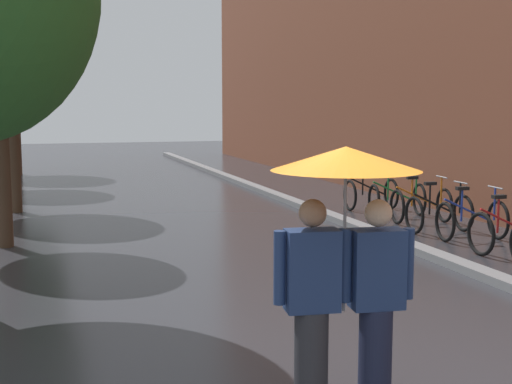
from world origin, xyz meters
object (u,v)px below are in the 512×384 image
object	(u,v)px
parked_bicycle_2	(508,231)
couple_under_umbrella	(345,237)
parked_bicycle_4	(439,213)
parked_bicycle_5	(421,205)
parked_bicycle_7	(371,193)
street_tree_4	(13,58)
parked_bicycle_3	(472,219)
street_tree_2	(9,36)
parked_bicycle_6	(397,199)
street_tree_3	(6,66)

from	to	relation	value
parked_bicycle_2	couple_under_umbrella	xyz separation A→B (m)	(-4.92, -4.45, 1.00)
parked_bicycle_4	parked_bicycle_5	distance (m)	1.04
parked_bicycle_4	parked_bicycle_7	size ratio (longest dim) A/B	1.00
street_tree_4	parked_bicycle_3	distance (m)	16.98
parked_bicycle_4	street_tree_4	bearing A→B (deg)	119.67
parked_bicycle_2	parked_bicycle_4	size ratio (longest dim) A/B	0.98
street_tree_2	parked_bicycle_3	size ratio (longest dim) A/B	4.89
parked_bicycle_6	street_tree_2	bearing A→B (deg)	158.83
parked_bicycle_7	couple_under_umbrella	size ratio (longest dim) A/B	0.54
street_tree_4	parked_bicycle_5	world-z (taller)	street_tree_4
street_tree_2	street_tree_4	bearing A→B (deg)	91.40
street_tree_2	couple_under_umbrella	xyz separation A→B (m)	(2.73, -11.39, -2.47)
street_tree_2	street_tree_3	bearing A→B (deg)	93.43
parked_bicycle_4	couple_under_umbrella	size ratio (longest dim) A/B	0.54
parked_bicycle_5	parked_bicycle_6	xyz separation A→B (m)	(-0.02, 0.96, 0.00)
parked_bicycle_2	parked_bicycle_5	bearing A→B (deg)	86.39
parked_bicycle_5	couple_under_umbrella	bearing A→B (deg)	-124.58
parked_bicycle_7	couple_under_umbrella	bearing A→B (deg)	-117.99
street_tree_3	couple_under_umbrella	size ratio (longest dim) A/B	2.45
street_tree_4	parked_bicycle_7	xyz separation A→B (m)	(7.90, -10.79, -3.58)
parked_bicycle_7	street_tree_3	bearing A→B (deg)	140.34
street_tree_3	parked_bicycle_5	bearing A→B (deg)	-46.44
street_tree_3	parked_bicycle_3	size ratio (longest dim) A/B	4.41
street_tree_2	street_tree_3	world-z (taller)	street_tree_2
parked_bicycle_5	parked_bicycle_6	world-z (taller)	same
parked_bicycle_3	parked_bicycle_5	xyz separation A→B (m)	(0.10, 1.85, 0.00)
street_tree_3	parked_bicycle_7	size ratio (longest dim) A/B	4.57
parked_bicycle_4	parked_bicycle_6	bearing A→B (deg)	84.07
street_tree_3	parked_bicycle_4	distance (m)	12.75
parked_bicycle_2	parked_bicycle_4	distance (m)	1.94
parked_bicycle_6	couple_under_umbrella	distance (m)	9.84
parked_bicycle_2	parked_bicycle_3	size ratio (longest dim) A/B	0.95
parked_bicycle_7	parked_bicycle_3	bearing A→B (deg)	-89.25
parked_bicycle_2	parked_bicycle_7	bearing A→B (deg)	89.51
parked_bicycle_2	parked_bicycle_3	distance (m)	1.11
parked_bicycle_3	parked_bicycle_6	distance (m)	2.81
street_tree_2	street_tree_3	distance (m)	4.57
street_tree_4	parked_bicycle_7	size ratio (longest dim) A/B	5.27
parked_bicycle_5	parked_bicycle_4	bearing A→B (deg)	-102.40
street_tree_4	couple_under_umbrella	size ratio (longest dim) A/B	2.82
street_tree_4	parked_bicycle_6	world-z (taller)	street_tree_4
parked_bicycle_2	parked_bicycle_3	bearing A→B (deg)	85.29
parked_bicycle_3	parked_bicycle_5	bearing A→B (deg)	87.05
street_tree_3	parked_bicycle_3	xyz separation A→B (m)	(8.01, -10.38, -3.06)
parked_bicycle_6	couple_under_umbrella	size ratio (longest dim) A/B	0.57
parked_bicycle_5	parked_bicycle_7	size ratio (longest dim) A/B	1.04
street_tree_3	parked_bicycle_5	world-z (taller)	street_tree_3
street_tree_4	parked_bicycle_7	distance (m)	13.84
street_tree_2	parked_bicycle_4	bearing A→B (deg)	-33.29
street_tree_3	parked_bicycle_6	size ratio (longest dim) A/B	4.31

